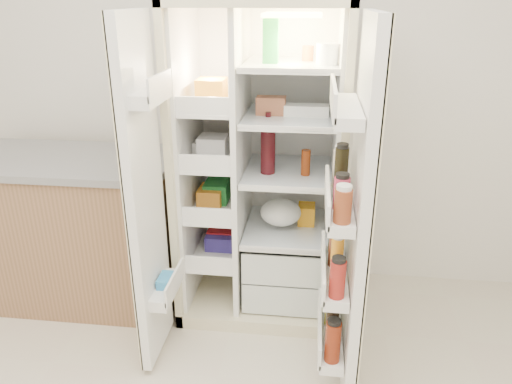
# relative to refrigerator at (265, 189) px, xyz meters

# --- Properties ---
(wall_back) EXTENTS (4.00, 0.02, 2.70)m
(wall_back) POSITION_rel_refrigerator_xyz_m (-0.16, 0.35, 0.61)
(wall_back) COLOR white
(wall_back) RESTS_ON floor
(refrigerator) EXTENTS (0.92, 0.70, 1.80)m
(refrigerator) POSITION_rel_refrigerator_xyz_m (0.00, 0.00, 0.00)
(refrigerator) COLOR beige
(refrigerator) RESTS_ON floor
(freezer_door) EXTENTS (0.15, 0.40, 1.72)m
(freezer_door) POSITION_rel_refrigerator_xyz_m (-0.51, -0.60, 0.15)
(freezer_door) COLOR white
(freezer_door) RESTS_ON floor
(fridge_door) EXTENTS (0.17, 0.58, 1.72)m
(fridge_door) POSITION_rel_refrigerator_xyz_m (0.47, -0.70, 0.12)
(fridge_door) COLOR white
(fridge_door) RESTS_ON floor
(kitchen_counter) EXTENTS (1.28, 0.68, 0.93)m
(kitchen_counter) POSITION_rel_refrigerator_xyz_m (-1.16, -0.11, -0.28)
(kitchen_counter) COLOR #8F6647
(kitchen_counter) RESTS_ON floor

